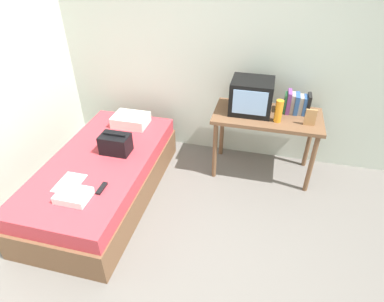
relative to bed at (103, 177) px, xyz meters
name	(u,v)px	position (x,y,z in m)	size (l,w,h in m)	color
ground_plane	(176,271)	(1.02, -0.74, -0.24)	(8.00, 8.00, 0.00)	slate
wall_back	(223,49)	(1.02, 1.26, 1.06)	(5.20, 0.10, 2.60)	silver
bed	(103,177)	(0.00, 0.00, 0.00)	(1.00, 2.00, 0.49)	brown
desk	(267,122)	(1.60, 0.85, 0.42)	(1.16, 0.60, 0.76)	brown
tv	(251,96)	(1.41, 0.89, 0.70)	(0.44, 0.39, 0.36)	black
water_bottle	(279,111)	(1.70, 0.73, 0.64)	(0.08, 0.08, 0.24)	orange
book_row	(297,103)	(1.89, 0.97, 0.63)	(0.27, 0.17, 0.24)	#337F47
picture_frame	(310,117)	(2.02, 0.73, 0.61)	(0.11, 0.02, 0.18)	#B27F4C
pillow	(131,120)	(0.04, 0.73, 0.31)	(0.40, 0.30, 0.12)	silver
handbag	(116,144)	(0.12, 0.15, 0.35)	(0.30, 0.20, 0.22)	black
magazine	(69,183)	(-0.08, -0.42, 0.25)	(0.21, 0.29, 0.01)	white
remote_dark	(102,188)	(0.24, -0.42, 0.26)	(0.04, 0.16, 0.02)	black
folded_towel	(74,196)	(0.07, -0.59, 0.28)	(0.28, 0.22, 0.07)	white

